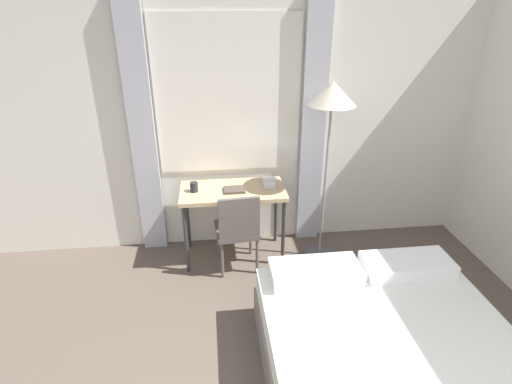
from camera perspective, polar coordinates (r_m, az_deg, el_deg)
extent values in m
cube|color=silver|center=(4.05, -0.66, 10.17)|extent=(5.60, 0.05, 2.70)
cube|color=white|center=(3.94, -3.97, 13.42)|extent=(1.40, 0.01, 1.50)
cube|color=#B2B2BC|center=(4.02, -15.97, 8.34)|extent=(0.24, 0.06, 2.60)
cube|color=#B2B2BC|center=(4.10, 8.15, 9.39)|extent=(0.24, 0.06, 2.60)
cube|color=tan|center=(3.91, -3.34, 0.13)|extent=(1.03, 0.53, 0.04)
cylinder|color=#333333|center=(3.91, -9.96, -6.72)|extent=(0.04, 0.04, 0.73)
cylinder|color=#333333|center=(3.95, 3.91, -5.94)|extent=(0.04, 0.04, 0.73)
cylinder|color=#333333|center=(4.29, -9.73, -3.53)|extent=(0.04, 0.04, 0.73)
cylinder|color=#333333|center=(4.34, 2.85, -2.86)|extent=(0.04, 0.04, 0.73)
cube|color=#59514C|center=(3.91, -2.79, -5.40)|extent=(0.43, 0.43, 0.05)
cube|color=#59514C|center=(3.64, -2.43, -3.77)|extent=(0.38, 0.07, 0.40)
cylinder|color=#59514C|center=(3.87, -4.85, -9.71)|extent=(0.03, 0.03, 0.39)
cylinder|color=#59514C|center=(3.91, 0.16, -9.17)|extent=(0.03, 0.03, 0.39)
cylinder|color=#59514C|center=(4.15, -5.43, -7.04)|extent=(0.03, 0.03, 0.39)
cylinder|color=#59514C|center=(4.19, -0.78, -6.57)|extent=(0.03, 0.03, 0.39)
cube|color=silver|center=(2.83, 20.41, -22.46)|extent=(1.60, 1.94, 0.20)
cube|color=white|center=(3.14, 8.45, -11.28)|extent=(0.69, 0.32, 0.12)
cube|color=white|center=(3.39, 20.74, -9.79)|extent=(0.69, 0.32, 0.12)
cylinder|color=#4C4C51|center=(4.32, 9.01, -8.75)|extent=(0.31, 0.31, 0.03)
cylinder|color=gray|center=(3.93, 9.80, 0.93)|extent=(0.02, 0.02, 1.57)
cone|color=beige|center=(3.65, 10.86, 13.70)|extent=(0.43, 0.43, 0.21)
cube|color=silver|center=(3.95, 1.86, 1.26)|extent=(0.12, 0.13, 0.07)
cube|color=silver|center=(3.93, 1.87, 1.87)|extent=(0.13, 0.05, 0.02)
cube|color=#4C4238|center=(3.87, -3.12, 0.32)|extent=(0.21, 0.16, 0.02)
cube|color=white|center=(3.86, -3.12, 0.38)|extent=(0.19, 0.15, 0.01)
cylinder|color=#262628|center=(3.88, -8.85, 0.71)|extent=(0.08, 0.08, 0.10)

